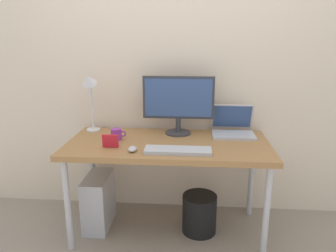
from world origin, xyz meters
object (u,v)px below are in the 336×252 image
(wastebasket, at_px, (199,213))
(mouse, at_px, (133,149))
(desk, at_px, (168,150))
(computer_tower, at_px, (99,201))
(desk_lamp, at_px, (89,89))
(coffee_mug, at_px, (116,134))
(laptop, at_px, (233,127))
(photo_frame, at_px, (110,141))
(keyboard, at_px, (178,150))
(monitor, at_px, (178,101))

(wastebasket, bearing_deg, mouse, -154.37)
(desk, xyz_separation_m, computer_tower, (-0.55, 0.02, -0.45))
(wastebasket, bearing_deg, desk_lamp, 166.36)
(coffee_mug, bearing_deg, laptop, 13.47)
(desk_lamp, height_order, coffee_mug, desk_lamp)
(desk_lamp, distance_m, wastebasket, 1.28)
(wastebasket, bearing_deg, photo_frame, -165.90)
(photo_frame, bearing_deg, keyboard, -6.77)
(desk_lamp, bearing_deg, monitor, -0.07)
(desk, bearing_deg, computer_tower, 178.11)
(desk, xyz_separation_m, desk_lamp, (-0.63, 0.22, 0.40))
(desk_lamp, distance_m, coffee_mug, 0.43)
(desk_lamp, distance_m, photo_frame, 0.53)
(desk, xyz_separation_m, laptop, (0.49, 0.23, 0.12))
(desk, bearing_deg, monitor, 73.77)
(desk_lamp, bearing_deg, wastebasket, -13.64)
(mouse, relative_size, wastebasket, 0.30)
(mouse, xyz_separation_m, wastebasket, (0.46, 0.22, -0.59))
(laptop, bearing_deg, computer_tower, -168.13)
(photo_frame, bearing_deg, desk, 21.59)
(wastebasket, bearing_deg, coffee_mug, 177.99)
(computer_tower, bearing_deg, coffee_mug, 3.09)
(desk_lamp, xyz_separation_m, mouse, (0.41, -0.43, -0.33))
(monitor, distance_m, laptop, 0.47)
(desk, height_order, laptop, laptop)
(laptop, height_order, coffee_mug, laptop)
(desk, relative_size, monitor, 2.67)
(laptop, xyz_separation_m, keyboard, (-0.40, -0.44, -0.04))
(desk_lamp, relative_size, keyboard, 1.09)
(desk_lamp, bearing_deg, mouse, -46.54)
(desk_lamp, xyz_separation_m, wastebasket, (0.87, -0.21, -0.91))
(photo_frame, relative_size, computer_tower, 0.26)
(computer_tower, bearing_deg, laptop, 11.87)
(mouse, bearing_deg, desk_lamp, 133.46)
(mouse, height_order, wastebasket, mouse)
(desk, distance_m, computer_tower, 0.71)
(desk_lamp, xyz_separation_m, coffee_mug, (0.24, -0.19, -0.30))
(keyboard, bearing_deg, desk_lamp, 149.21)
(desk, height_order, monitor, monitor)
(desk, xyz_separation_m, coffee_mug, (-0.38, 0.03, 0.10))
(keyboard, distance_m, mouse, 0.30)
(keyboard, relative_size, computer_tower, 1.05)
(desk, relative_size, coffee_mug, 12.80)
(desk, height_order, coffee_mug, coffee_mug)
(laptop, height_order, desk_lamp, desk_lamp)
(keyboard, height_order, computer_tower, keyboard)
(desk, distance_m, keyboard, 0.23)
(desk, distance_m, photo_frame, 0.43)
(keyboard, bearing_deg, monitor, 92.61)
(mouse, distance_m, coffee_mug, 0.29)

